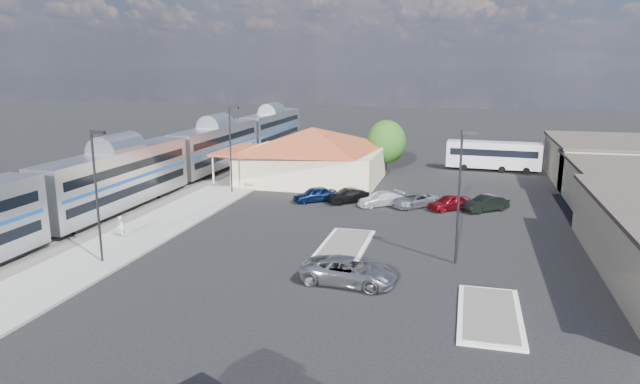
# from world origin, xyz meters

# --- Properties ---
(ground) EXTENTS (280.00, 280.00, 0.00)m
(ground) POSITION_xyz_m (0.00, 0.00, 0.00)
(ground) COLOR black
(ground) RESTS_ON ground
(railbed) EXTENTS (16.00, 100.00, 0.12)m
(railbed) POSITION_xyz_m (-21.00, 8.00, 0.06)
(railbed) COLOR #4C4944
(railbed) RESTS_ON ground
(platform) EXTENTS (5.50, 92.00, 0.18)m
(platform) POSITION_xyz_m (-12.00, 6.00, 0.09)
(platform) COLOR gray
(platform) RESTS_ON ground
(passenger_train) EXTENTS (3.00, 104.00, 5.55)m
(passenger_train) POSITION_xyz_m (-18.00, 6.86, 2.87)
(passenger_train) COLOR silver
(passenger_train) RESTS_ON ground
(freight_cars) EXTENTS (2.80, 46.00, 4.00)m
(freight_cars) POSITION_xyz_m (-24.00, 2.43, 1.93)
(freight_cars) COLOR black
(freight_cars) RESTS_ON ground
(station_depot) EXTENTS (18.35, 12.24, 6.20)m
(station_depot) POSITION_xyz_m (-4.56, 24.00, 3.13)
(station_depot) COLOR #C0AC8D
(station_depot) RESTS_ON ground
(traffic_island_south) EXTENTS (3.30, 7.50, 0.21)m
(traffic_island_south) POSITION_xyz_m (4.00, 2.00, 0.10)
(traffic_island_south) COLOR silver
(traffic_island_south) RESTS_ON ground
(traffic_island_north) EXTENTS (3.30, 7.50, 0.21)m
(traffic_island_north) POSITION_xyz_m (14.00, -8.00, 0.10)
(traffic_island_north) COLOR silver
(traffic_island_north) RESTS_ON ground
(lamp_plat_s) EXTENTS (1.08, 0.25, 9.00)m
(lamp_plat_s) POSITION_xyz_m (-10.90, -6.00, 5.34)
(lamp_plat_s) COLOR black
(lamp_plat_s) RESTS_ON ground
(lamp_plat_n) EXTENTS (1.08, 0.25, 9.00)m
(lamp_plat_n) POSITION_xyz_m (-10.90, 16.00, 5.34)
(lamp_plat_n) COLOR black
(lamp_plat_n) RESTS_ON ground
(lamp_lot) EXTENTS (1.08, 0.25, 9.00)m
(lamp_lot) POSITION_xyz_m (12.10, 0.00, 5.34)
(lamp_lot) COLOR black
(lamp_lot) RESTS_ON ground
(tree_depot) EXTENTS (4.71, 4.71, 6.63)m
(tree_depot) POSITION_xyz_m (3.00, 30.00, 4.02)
(tree_depot) COLOR #382314
(tree_depot) RESTS_ON ground
(suv) EXTENTS (6.10, 3.25, 1.63)m
(suv) POSITION_xyz_m (5.80, -5.41, 0.82)
(suv) COLOR gray
(suv) RESTS_ON ground
(coach_bus) EXTENTS (11.48, 3.24, 3.64)m
(coach_bus) POSITION_xyz_m (15.64, 36.00, 2.09)
(coach_bus) COLOR silver
(coach_bus) RESTS_ON ground
(person_b) EXTENTS (0.78, 0.92, 1.67)m
(person_b) POSITION_xyz_m (-12.87, -0.96, 1.01)
(person_b) COLOR white
(person_b) RESTS_ON platform
(parked_car_a) EXTENTS (4.46, 4.01, 1.47)m
(parked_car_a) POSITION_xyz_m (-1.73, 14.61, 0.73)
(parked_car_a) COLOR #0D1C44
(parked_car_a) RESTS_ON ground
(parked_car_b) EXTENTS (4.08, 3.89, 1.38)m
(parked_car_b) POSITION_xyz_m (1.47, 14.91, 0.69)
(parked_car_b) COLOR black
(parked_car_b) RESTS_ON ground
(parked_car_c) EXTENTS (4.72, 4.27, 1.32)m
(parked_car_c) POSITION_xyz_m (4.67, 14.61, 0.66)
(parked_car_c) COLOR white
(parked_car_c) RESTS_ON ground
(parked_car_d) EXTENTS (4.84, 4.85, 1.30)m
(parked_car_d) POSITION_xyz_m (7.87, 14.91, 0.65)
(parked_car_d) COLOR gray
(parked_car_d) RESTS_ON ground
(parked_car_e) EXTENTS (4.27, 4.02, 1.43)m
(parked_car_e) POSITION_xyz_m (11.07, 14.61, 0.71)
(parked_car_e) COLOR maroon
(parked_car_e) RESTS_ON ground
(parked_car_f) EXTENTS (4.39, 4.02, 1.46)m
(parked_car_f) POSITION_xyz_m (14.27, 14.91, 0.73)
(parked_car_f) COLOR black
(parked_car_f) RESTS_ON ground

